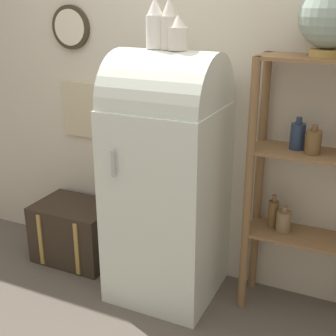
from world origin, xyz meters
The scene contains 9 objects.
ground_plane centered at (0.00, 0.00, 0.00)m, with size 12.00×12.00×0.00m, color #60564C.
wall_back centered at (-0.01, 0.57, 1.35)m, with size 7.00×0.09×2.70m.
refrigerator centered at (0.00, 0.24, 0.82)m, with size 0.64×0.66×1.57m.
suitcase_trunk centered at (-0.78, 0.30, 0.22)m, with size 0.57×0.42×0.43m.
shelf_unit centered at (0.81, 0.38, 0.89)m, with size 0.67×0.29×1.56m.
globe centered at (0.84, 0.39, 1.75)m, with size 0.32×0.32×0.36m.
vase_left centered at (-0.08, 0.24, 1.70)m, with size 0.10×0.10×0.28m.
vase_center centered at (0.01, 0.25, 1.70)m, with size 0.10×0.10×0.27m.
vase_right centered at (0.07, 0.23, 1.66)m, with size 0.11×0.11×0.19m.
Camera 1 is at (1.14, -2.19, 1.85)m, focal length 50.00 mm.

